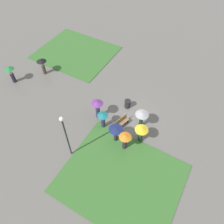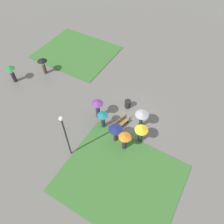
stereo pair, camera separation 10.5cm
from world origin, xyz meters
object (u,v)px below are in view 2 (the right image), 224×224
at_px(crowd_person_teal, 103,118).
at_px(lone_walker_mid_plaza, 43,63).
at_px(crowd_person_grey, 142,116).
at_px(park_bench, 121,123).
at_px(trash_bin, 128,104).
at_px(lamp_post, 65,132).
at_px(crowd_person_navy, 116,131).
at_px(crowd_person_orange, 125,140).
at_px(crowd_person_yellow, 141,132).
at_px(lone_walker_far_path, 11,72).
at_px(crowd_person_purple, 98,107).

distance_m(crowd_person_teal, lone_walker_mid_plaza, 9.59).
bearing_deg(crowd_person_teal, crowd_person_grey, 12.97).
height_order(park_bench, trash_bin, park_bench).
xyz_separation_m(lamp_post, crowd_person_navy, (2.87, -2.44, -1.67)).
height_order(crowd_person_orange, lone_walker_mid_plaza, lone_walker_mid_plaza).
relative_size(lamp_post, crowd_person_grey, 2.65).
xyz_separation_m(crowd_person_navy, crowd_person_orange, (-0.29, -0.97, -0.10)).
bearing_deg(park_bench, crowd_person_navy, -151.37).
height_order(trash_bin, crowd_person_orange, crowd_person_orange).
distance_m(crowd_person_yellow, lone_walker_mid_plaza, 12.80).
height_order(crowd_person_teal, crowd_person_grey, crowd_person_grey).
height_order(trash_bin, crowd_person_yellow, crowd_person_yellow).
bearing_deg(crowd_person_grey, trash_bin, 141.67).
xyz_separation_m(crowd_person_orange, crowd_person_yellow, (1.27, -0.80, 0.08)).
distance_m(lamp_post, trash_bin, 7.28).
relative_size(park_bench, crowd_person_orange, 0.92).
bearing_deg(trash_bin, lone_walker_mid_plaza, 90.98).
distance_m(crowd_person_navy, crowd_person_grey, 2.63).
relative_size(lone_walker_far_path, lone_walker_mid_plaza, 1.01).
height_order(crowd_person_navy, crowd_person_orange, crowd_person_orange).
distance_m(park_bench, crowd_person_grey, 1.93).
height_order(crowd_person_purple, crowd_person_orange, crowd_person_purple).
bearing_deg(trash_bin, lamp_post, 166.27).
relative_size(trash_bin, crowd_person_purple, 0.41).
distance_m(crowd_person_navy, crowd_person_orange, 1.02).
relative_size(trash_bin, crowd_person_orange, 0.46).
xyz_separation_m(trash_bin, crowd_person_purple, (-2.36, 1.76, 0.97)).
bearing_deg(crowd_person_orange, lone_walker_mid_plaza, -119.01).
bearing_deg(lone_walker_far_path, crowd_person_teal, 74.24).
relative_size(crowd_person_purple, crowd_person_grey, 1.14).
relative_size(crowd_person_purple, crowd_person_orange, 1.13).
bearing_deg(crowd_person_teal, lone_walker_far_path, 160.28).
height_order(crowd_person_orange, crowd_person_grey, crowd_person_orange).
bearing_deg(crowd_person_yellow, lone_walker_far_path, 93.57).
bearing_deg(crowd_person_grey, crowd_person_teal, -152.47).
distance_m(crowd_person_navy, crowd_person_teal, 1.77).
relative_size(crowd_person_orange, lone_walker_far_path, 0.95).
bearing_deg(crowd_person_grey, lone_walker_far_path, -177.89).
height_order(lamp_post, crowd_person_grey, lamp_post).
bearing_deg(lamp_post, park_bench, -25.77).
distance_m(park_bench, crowd_person_orange, 2.34).
xyz_separation_m(crowd_person_teal, lone_walker_far_path, (0.31, 11.01, 0.07)).
relative_size(park_bench, lamp_post, 0.35).
bearing_deg(crowd_person_orange, park_bench, -154.71).
height_order(trash_bin, crowd_person_teal, crowd_person_teal).
distance_m(crowd_person_purple, lone_walker_far_path, 10.05).
bearing_deg(crowd_person_orange, crowd_person_purple, -125.97).
bearing_deg(crowd_person_navy, crowd_person_orange, -176.45).
xyz_separation_m(crowd_person_navy, lone_walker_mid_plaza, (3.57, 10.76, -0.01)).
relative_size(crowd_person_orange, crowd_person_teal, 1.03).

